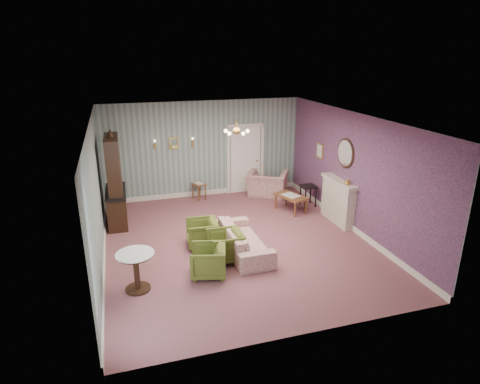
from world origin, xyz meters
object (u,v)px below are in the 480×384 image
object	(u,v)px
wingback_chair	(267,180)
coffee_table	(291,203)
side_table_black	(308,196)
olive_chair_b	(225,244)
sofa_chintz	(244,235)
pedestal_table	(137,272)
fireplace	(338,201)
olive_chair_c	(202,232)
dresser	(114,178)
olive_chair_a	(208,259)

from	to	relation	value
wingback_chair	coffee_table	bearing A→B (deg)	127.60
side_table_black	olive_chair_b	bearing A→B (deg)	-142.11
sofa_chintz	wingback_chair	size ratio (longest dim) A/B	1.74
side_table_black	pedestal_table	world-z (taller)	pedestal_table
sofa_chintz	fireplace	size ratio (longest dim) A/B	1.46
olive_chair_c	side_table_black	size ratio (longest dim) A/B	1.13
dresser	olive_chair_c	bearing A→B (deg)	-46.32
dresser	coffee_table	xyz separation A→B (m)	(4.65, -0.58, -0.97)
sofa_chintz	wingback_chair	bearing A→B (deg)	-28.60
wingback_chair	fireplace	world-z (taller)	fireplace
fireplace	coffee_table	xyz separation A→B (m)	(-0.86, 1.04, -0.34)
olive_chair_b	coffee_table	size ratio (longest dim) A/B	0.78
fireplace	dresser	bearing A→B (deg)	163.57
olive_chair_c	wingback_chair	distance (m)	3.88
wingback_chair	dresser	bearing A→B (deg)	41.58
pedestal_table	dresser	bearing A→B (deg)	94.68
wingback_chair	dresser	size ratio (longest dim) A/B	0.48
coffee_table	side_table_black	size ratio (longest dim) A/B	1.50
sofa_chintz	wingback_chair	xyz separation A→B (m)	(1.81, 3.37, 0.11)
sofa_chintz	fireplace	world-z (taller)	fireplace
dresser	fireplace	bearing A→B (deg)	-15.48
olive_chair_a	wingback_chair	distance (m)	5.00
fireplace	coffee_table	distance (m)	1.40
olive_chair_a	coffee_table	bearing A→B (deg)	146.69
fireplace	side_table_black	distance (m)	1.33
fireplace	pedestal_table	bearing A→B (deg)	-160.95
olive_chair_a	dresser	bearing A→B (deg)	-138.70
dresser	fireplace	distance (m)	5.78
olive_chair_a	olive_chair_c	bearing A→B (deg)	-172.39
wingback_chair	fireplace	xyz separation A→B (m)	(1.03, -2.47, 0.07)
wingback_chair	side_table_black	bearing A→B (deg)	155.32
olive_chair_b	pedestal_table	world-z (taller)	pedestal_table
sofa_chintz	fireplace	bearing A→B (deg)	-72.76
olive_chair_c	fireplace	xyz separation A→B (m)	(3.68, 0.36, 0.23)
dresser	olive_chair_a	bearing A→B (deg)	-62.07
coffee_table	side_table_black	bearing A→B (deg)	20.13
wingback_chair	dresser	world-z (taller)	dresser
olive_chair_c	side_table_black	bearing A→B (deg)	120.05
olive_chair_b	pedestal_table	bearing A→B (deg)	-71.59
olive_chair_a	olive_chair_b	bearing A→B (deg)	150.53
olive_chair_c	pedestal_table	size ratio (longest dim) A/B	0.90
fireplace	olive_chair_c	bearing A→B (deg)	-174.47
olive_chair_a	pedestal_table	distance (m)	1.40
fireplace	coffee_table	world-z (taller)	fireplace
sofa_chintz	wingback_chair	world-z (taller)	wingback_chair
side_table_black	pedestal_table	bearing A→B (deg)	-148.38
olive_chair_a	olive_chair_c	xyz separation A→B (m)	(0.15, 1.31, -0.00)
olive_chair_b	dresser	distance (m)	3.62
olive_chair_b	sofa_chintz	xyz separation A→B (m)	(0.50, 0.25, 0.04)
dresser	fireplace	world-z (taller)	dresser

